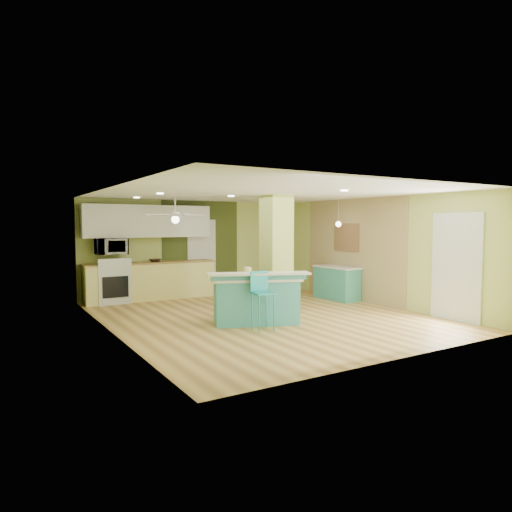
# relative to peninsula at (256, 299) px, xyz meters

# --- Properties ---
(floor) EXTENTS (6.00, 7.00, 0.01)m
(floor) POSITION_rel_peninsula_xyz_m (0.45, 0.46, -0.47)
(floor) COLOR olive
(floor) RESTS_ON ground
(ceiling) EXTENTS (6.00, 7.00, 0.01)m
(ceiling) POSITION_rel_peninsula_xyz_m (0.45, 0.46, 2.04)
(ceiling) COLOR white
(ceiling) RESTS_ON wall_back
(wall_back) EXTENTS (6.00, 0.01, 2.50)m
(wall_back) POSITION_rel_peninsula_xyz_m (0.45, 3.97, 0.79)
(wall_back) COLOR #B7C368
(wall_back) RESTS_ON floor
(wall_front) EXTENTS (6.00, 0.01, 2.50)m
(wall_front) POSITION_rel_peninsula_xyz_m (0.45, -3.04, 0.79)
(wall_front) COLOR #B7C368
(wall_front) RESTS_ON floor
(wall_left) EXTENTS (0.01, 7.00, 2.50)m
(wall_left) POSITION_rel_peninsula_xyz_m (-2.55, 0.46, 0.79)
(wall_left) COLOR #B7C368
(wall_left) RESTS_ON floor
(wall_right) EXTENTS (0.01, 7.00, 2.50)m
(wall_right) POSITION_rel_peninsula_xyz_m (3.46, 0.46, 0.79)
(wall_right) COLOR #B7C368
(wall_right) RESTS_ON floor
(wood_panel) EXTENTS (0.02, 3.40, 2.50)m
(wood_panel) POSITION_rel_peninsula_xyz_m (3.44, 1.06, 0.79)
(wood_panel) COLOR #937E54
(wood_panel) RESTS_ON floor
(olive_accent) EXTENTS (2.20, 0.02, 2.50)m
(olive_accent) POSITION_rel_peninsula_xyz_m (0.65, 3.95, 0.79)
(olive_accent) COLOR #3B461C
(olive_accent) RESTS_ON floor
(interior_door) EXTENTS (0.82, 0.05, 2.00)m
(interior_door) POSITION_rel_peninsula_xyz_m (0.65, 3.92, 0.54)
(interior_door) COLOR silver
(interior_door) RESTS_ON floor
(french_door) EXTENTS (0.04, 1.08, 2.10)m
(french_door) POSITION_rel_peninsula_xyz_m (3.42, -1.84, 0.59)
(french_door) COLOR silver
(french_door) RESTS_ON floor
(column) EXTENTS (0.55, 0.55, 2.50)m
(column) POSITION_rel_peninsula_xyz_m (1.10, 0.96, 0.79)
(column) COLOR #B5C55B
(column) RESTS_ON floor
(kitchen_run) EXTENTS (3.25, 0.63, 0.94)m
(kitchen_run) POSITION_rel_peninsula_xyz_m (-0.85, 3.66, 0.01)
(kitchen_run) COLOR #E9E07A
(kitchen_run) RESTS_ON floor
(stove) EXTENTS (0.76, 0.66, 1.08)m
(stove) POSITION_rel_peninsula_xyz_m (-1.80, 3.65, -0.00)
(stove) COLOR silver
(stove) RESTS_ON floor
(upper_cabinets) EXTENTS (3.20, 0.34, 0.80)m
(upper_cabinets) POSITION_rel_peninsula_xyz_m (-0.85, 3.78, 1.49)
(upper_cabinets) COLOR silver
(upper_cabinets) RESTS_ON wall_back
(microwave) EXTENTS (0.70, 0.48, 0.39)m
(microwave) POSITION_rel_peninsula_xyz_m (-1.80, 3.66, 0.89)
(microwave) COLOR white
(microwave) RESTS_ON wall_back
(ceiling_fan) EXTENTS (1.41, 1.41, 0.61)m
(ceiling_fan) POSITION_rel_peninsula_xyz_m (-0.65, 2.46, 1.62)
(ceiling_fan) COLOR silver
(ceiling_fan) RESTS_ON ceiling
(pendant_lamp) EXTENTS (0.14, 0.14, 0.69)m
(pendant_lamp) POSITION_rel_peninsula_xyz_m (3.10, 1.21, 1.42)
(pendant_lamp) COLOR silver
(pendant_lamp) RESTS_ON ceiling
(wall_decor) EXTENTS (0.03, 0.90, 0.70)m
(wall_decor) POSITION_rel_peninsula_xyz_m (3.42, 1.26, 1.09)
(wall_decor) COLOR brown
(wall_decor) RESTS_ON wood_panel
(peninsula) EXTENTS (2.00, 1.57, 1.00)m
(peninsula) POSITION_rel_peninsula_xyz_m (0.00, 0.00, 0.00)
(peninsula) COLOR teal
(peninsula) RESTS_ON floor
(bar_stool) EXTENTS (0.37, 0.37, 1.04)m
(bar_stool) POSITION_rel_peninsula_xyz_m (-0.21, -0.54, 0.24)
(bar_stool) COLOR teal
(bar_stool) RESTS_ON floor
(side_counter) EXTENTS (0.54, 1.28, 0.82)m
(side_counter) POSITION_rel_peninsula_xyz_m (3.15, 1.31, -0.05)
(side_counter) COLOR teal
(side_counter) RESTS_ON floor
(fruit_bowl) EXTENTS (0.35, 0.35, 0.07)m
(fruit_bowl) POSITION_rel_peninsula_xyz_m (-0.73, 3.66, 0.51)
(fruit_bowl) COLOR #322014
(fruit_bowl) RESTS_ON kitchen_run
(canister) EXTENTS (0.14, 0.14, 0.19)m
(canister) POSITION_rel_peninsula_xyz_m (-0.11, 0.12, 0.50)
(canister) COLOR yellow
(canister) RESTS_ON peninsula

